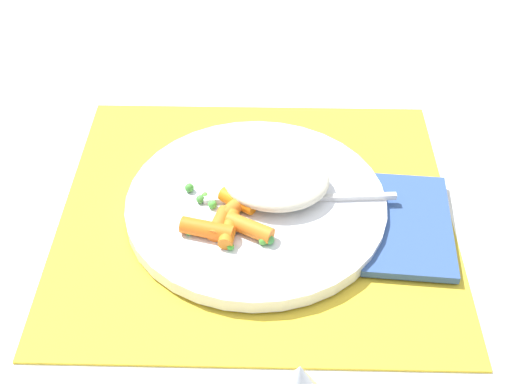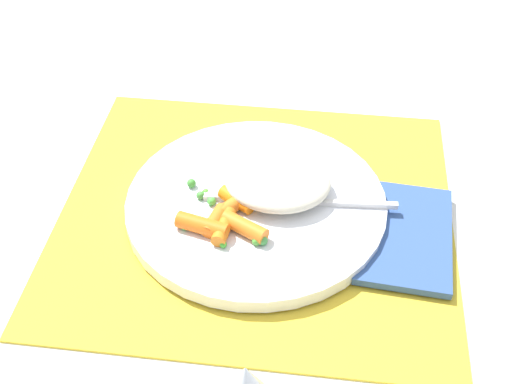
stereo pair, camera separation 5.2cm
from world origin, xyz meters
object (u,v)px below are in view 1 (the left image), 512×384
plate (256,204)px  rice_mound (276,180)px  napkin (405,224)px  fork (280,196)px  carrot_portion (230,219)px

plate → rice_mound: size_ratio=2.46×
napkin → fork: bearing=-10.2°
plate → fork: size_ratio=1.35×
carrot_portion → fork: (-0.05, -0.04, -0.00)m
carrot_portion → fork: carrot_portion is taller
rice_mound → fork: (-0.00, 0.01, -0.01)m
rice_mound → carrot_portion: (0.05, 0.05, -0.01)m
rice_mound → fork: size_ratio=0.55×
napkin → plate: bearing=-8.0°
fork → napkin: size_ratio=1.39×
plate → napkin: plate is taller
carrot_portion → napkin: 0.18m
plate → napkin: bearing=172.0°
rice_mound → napkin: bearing=165.0°
napkin → rice_mound: bearing=-15.0°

